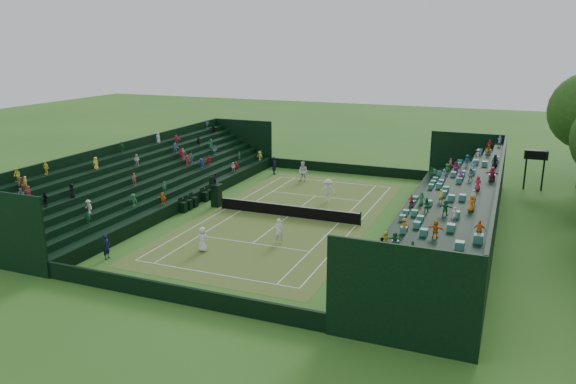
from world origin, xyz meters
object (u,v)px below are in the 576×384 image
(umpire_chair, at_px, (216,192))
(player_near_west, at_px, (203,239))
(player_far_east, at_px, (328,191))
(tennis_net, at_px, (288,210))
(player_near_east, at_px, (279,231))
(player_far_west, at_px, (303,172))

(umpire_chair, xyz_separation_m, player_near_west, (4.17, -9.31, -0.38))
(player_far_east, bearing_deg, umpire_chair, -166.37)
(tennis_net, bearing_deg, player_far_east, 72.80)
(player_far_east, bearing_deg, player_near_east, -106.15)
(tennis_net, xyz_separation_m, player_near_west, (-2.37, -8.91, 0.30))
(player_near_west, relative_size, player_far_west, 0.83)
(tennis_net, height_order, player_far_west, player_far_west)
(tennis_net, relative_size, player_near_west, 7.09)
(player_near_east, bearing_deg, umpire_chair, -49.24)
(player_far_east, bearing_deg, player_near_west, -122.21)
(player_near_west, xyz_separation_m, player_far_west, (-0.44, 19.79, 0.17))
(player_far_west, bearing_deg, tennis_net, -70.54)
(umpire_chair, distance_m, player_far_east, 9.39)
(player_near_west, xyz_separation_m, player_near_east, (4.01, 3.18, 0.06))
(tennis_net, height_order, player_near_east, player_near_east)
(tennis_net, distance_m, umpire_chair, 6.59)
(player_near_east, bearing_deg, player_far_west, -87.39)
(player_near_west, relative_size, player_near_east, 0.93)
(tennis_net, bearing_deg, player_near_west, -104.90)
(player_near_east, distance_m, player_far_east, 10.84)
(umpire_chair, bearing_deg, player_far_west, 70.40)
(player_near_west, bearing_deg, player_far_east, -115.16)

